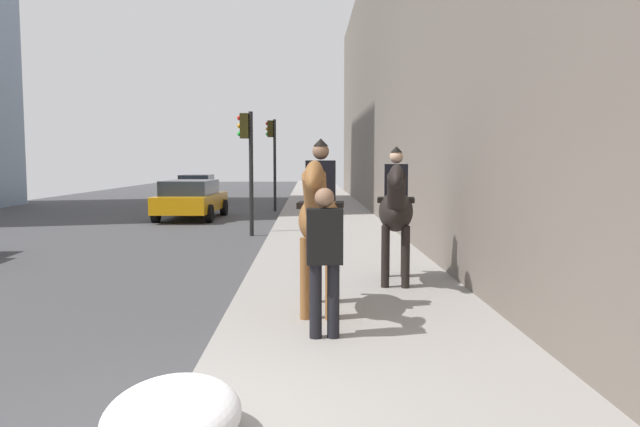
% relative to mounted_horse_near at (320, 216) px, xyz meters
% --- Properties ---
extents(mounted_horse_near, '(2.15, 0.70, 2.30)m').
position_rel_mounted_horse_near_xyz_m(mounted_horse_near, '(0.00, 0.00, 0.00)').
color(mounted_horse_near, brown).
rests_on(mounted_horse_near, sidewalk_slab).
extents(mounted_horse_far, '(2.15, 0.77, 2.24)m').
position_rel_mounted_horse_near_xyz_m(mounted_horse_far, '(1.88, -1.28, -0.05)').
color(mounted_horse_far, black).
rests_on(mounted_horse_far, sidewalk_slab).
extents(pedestrian_greeting, '(0.27, 0.41, 1.70)m').
position_rel_mounted_horse_near_xyz_m(pedestrian_greeting, '(-1.17, -0.03, -0.30)').
color(pedestrian_greeting, black).
rests_on(pedestrian_greeting, sidewalk_slab).
extents(car_mid_lane, '(4.62, 2.22, 1.44)m').
position_rel_mounted_horse_near_xyz_m(car_mid_lane, '(14.27, 4.48, -0.63)').
color(car_mid_lane, orange).
rests_on(car_mid_lane, ground).
extents(car_far_lane, '(4.51, 2.01, 1.44)m').
position_rel_mounted_horse_near_xyz_m(car_far_lane, '(23.39, 6.01, -0.65)').
color(car_far_lane, '#B7BABF').
rests_on(car_far_lane, ground).
extents(traffic_light_near_curb, '(0.20, 0.44, 3.52)m').
position_rel_mounted_horse_near_xyz_m(traffic_light_near_curb, '(9.16, 1.87, 0.98)').
color(traffic_light_near_curb, black).
rests_on(traffic_light_near_curb, ground).
extents(traffic_light_far_curb, '(0.20, 0.44, 3.91)m').
position_rel_mounted_horse_near_xyz_m(traffic_light_far_curb, '(17.76, 1.68, 1.22)').
color(traffic_light_far_curb, black).
rests_on(traffic_light_far_curb, ground).
extents(snow_pile_near, '(1.24, 0.96, 0.43)m').
position_rel_mounted_horse_near_xyz_m(snow_pile_near, '(-3.73, 1.10, -1.06)').
color(snow_pile_near, white).
rests_on(snow_pile_near, sidewalk_slab).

